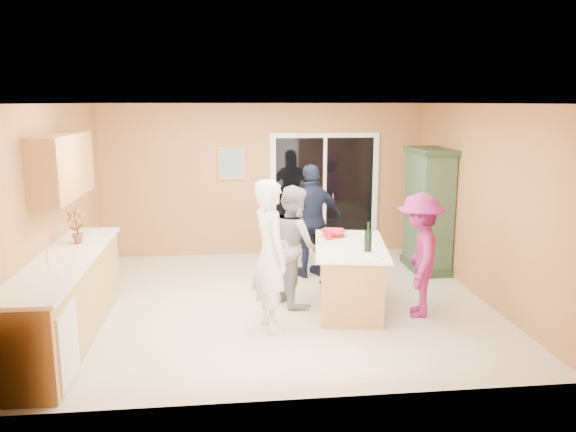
{
  "coord_description": "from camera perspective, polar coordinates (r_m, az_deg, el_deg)",
  "views": [
    {
      "loc": [
        -0.64,
        -7.07,
        2.62
      ],
      "look_at": [
        0.15,
        0.1,
        1.15
      ],
      "focal_mm": 35.0,
      "sensor_mm": 36.0,
      "label": 1
    }
  ],
  "objects": [
    {
      "name": "green_hutch",
      "position": [
        9.05,
        14.06,
        0.46
      ],
      "size": [
        0.55,
        1.05,
        1.93
      ],
      "color": "#233924",
      "rests_on": "floor"
    },
    {
      "name": "tumbler_far",
      "position": [
        7.22,
        8.01,
        -2.35
      ],
      "size": [
        0.09,
        0.09,
        0.11
      ],
      "primitive_type": "cylinder",
      "rotation": [
        0.0,
        0.0,
        -0.32
      ],
      "color": "red",
      "rests_on": "kitchen_island"
    },
    {
      "name": "wall_left",
      "position": [
        7.49,
        -22.53,
        0.49
      ],
      "size": [
        0.1,
        5.0,
        2.6
      ],
      "primitive_type": "cube",
      "color": "#E3935D",
      "rests_on": "ground"
    },
    {
      "name": "serving_bowl",
      "position": [
        7.57,
        4.63,
        -1.74
      ],
      "size": [
        0.37,
        0.37,
        0.08
      ],
      "primitive_type": "imported",
      "rotation": [
        0.0,
        0.0,
        -0.14
      ],
      "color": "red",
      "rests_on": "kitchen_island"
    },
    {
      "name": "left_cabinet_run",
      "position": [
        6.64,
        -21.93,
        -8.3
      ],
      "size": [
        0.65,
        3.05,
        1.24
      ],
      "color": "#AE8A43",
      "rests_on": "floor"
    },
    {
      "name": "wall_front",
      "position": [
        4.8,
        1.64,
        -4.44
      ],
      "size": [
        5.5,
        0.1,
        2.6
      ],
      "primitive_type": "cube",
      "color": "#E3935D",
      "rests_on": "ground"
    },
    {
      "name": "wall_right",
      "position": [
        7.95,
        19.05,
        1.33
      ],
      "size": [
        0.1,
        5.0,
        2.6
      ],
      "primitive_type": "cube",
      "color": "#E3935D",
      "rests_on": "ground"
    },
    {
      "name": "floor",
      "position": [
        7.57,
        -1.06,
        -8.74
      ],
      "size": [
        5.5,
        5.5,
        0.0
      ],
      "primitive_type": "plane",
      "color": "beige",
      "rests_on": "ground"
    },
    {
      "name": "woman_magenta",
      "position": [
        7.11,
        13.2,
        -3.88
      ],
      "size": [
        0.84,
        1.12,
        1.54
      ],
      "primitive_type": "imported",
      "rotation": [
        0.0,
        0.0,
        -1.87
      ],
      "color": "maroon",
      "rests_on": "floor"
    },
    {
      "name": "framed_picture",
      "position": [
        9.6,
        -5.75,
        5.36
      ],
      "size": [
        0.46,
        0.04,
        0.56
      ],
      "color": "tan",
      "rests_on": "wall_back"
    },
    {
      "name": "sliding_door",
      "position": [
        9.81,
        3.71,
        2.28
      ],
      "size": [
        1.9,
        0.07,
        2.1
      ],
      "color": "white",
      "rests_on": "floor"
    },
    {
      "name": "white_plate",
      "position": [
        6.67,
        8.24,
        -3.93
      ],
      "size": [
        0.25,
        0.25,
        0.01
      ],
      "primitive_type": "cylinder",
      "rotation": [
        0.0,
        0.0,
        -0.23
      ],
      "color": "white",
      "rests_on": "kitchen_island"
    },
    {
      "name": "tulip_vase",
      "position": [
        7.2,
        -20.69,
        -0.97
      ],
      "size": [
        0.23,
        0.16,
        0.43
      ],
      "primitive_type": "imported",
      "rotation": [
        0.0,
        0.0,
        -0.05
      ],
      "color": "red",
      "rests_on": "left_cabinet_run"
    },
    {
      "name": "upper_cabinets",
      "position": [
        7.17,
        -21.97,
        4.73
      ],
      "size": [
        0.35,
        1.6,
        0.75
      ],
      "primitive_type": "cube",
      "color": "#AE8A43",
      "rests_on": "wall_left"
    },
    {
      "name": "woman_navy",
      "position": [
        8.47,
        2.47,
        -0.51
      ],
      "size": [
        1.09,
        0.72,
        1.72
      ],
      "primitive_type": "imported",
      "rotation": [
        0.0,
        0.0,
        3.46
      ],
      "color": "#171B33",
      "rests_on": "floor"
    },
    {
      "name": "woman_white",
      "position": [
        6.46,
        -1.77,
        -4.05
      ],
      "size": [
        0.58,
        0.73,
        1.77
      ],
      "primitive_type": "imported",
      "rotation": [
        0.0,
        0.0,
        1.83
      ],
      "color": "silver",
      "rests_on": "floor"
    },
    {
      "name": "wine_bottle",
      "position": [
        6.78,
        8.14,
        -2.48
      ],
      "size": [
        0.09,
        0.09,
        0.37
      ],
      "rotation": [
        0.0,
        0.0,
        -0.16
      ],
      "color": "black",
      "rests_on": "kitchen_island"
    },
    {
      "name": "ceiling",
      "position": [
        7.1,
        -1.14,
        11.36
      ],
      "size": [
        5.5,
        5.0,
        0.1
      ],
      "primitive_type": "cube",
      "color": "white",
      "rests_on": "wall_back"
    },
    {
      "name": "wall_back",
      "position": [
        9.68,
        -2.45,
        3.67
      ],
      "size": [
        5.5,
        0.1,
        2.6
      ],
      "primitive_type": "cube",
      "color": "#E3935D",
      "rests_on": "ground"
    },
    {
      "name": "woman_grey",
      "position": [
        7.34,
        0.62,
        -2.95
      ],
      "size": [
        0.78,
        0.9,
        1.57
      ],
      "primitive_type": "imported",
      "rotation": [
        0.0,
        0.0,
        1.85
      ],
      "color": "gray",
      "rests_on": "floor"
    },
    {
      "name": "tumbler_near",
      "position": [
        7.36,
        4.18,
        -2.0
      ],
      "size": [
        0.1,
        0.1,
        0.11
      ],
      "primitive_type": "cylinder",
      "rotation": [
        0.0,
        0.0,
        0.32
      ],
      "color": "red",
      "rests_on": "kitchen_island"
    },
    {
      "name": "kitchen_island",
      "position": [
        7.28,
        6.27,
        -6.32
      ],
      "size": [
        1.12,
        1.73,
        0.85
      ],
      "rotation": [
        0.0,
        0.0,
        -0.16
      ],
      "color": "#AE8A43",
      "rests_on": "floor"
    }
  ]
}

